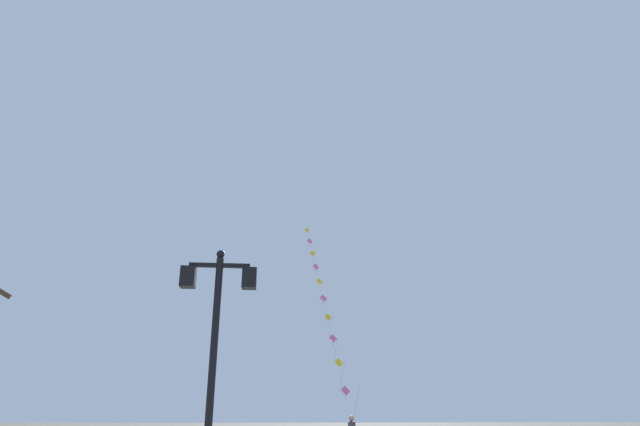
# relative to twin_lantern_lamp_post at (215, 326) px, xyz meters

# --- Properties ---
(twin_lantern_lamp_post) EXTENTS (1.46, 0.28, 4.84)m
(twin_lantern_lamp_post) POSITION_rel_twin_lantern_lamp_post_xyz_m (0.00, 0.00, 0.00)
(twin_lantern_lamp_post) COLOR black
(twin_lantern_lamp_post) RESTS_ON ground_plane
(kite_train) EXTENTS (1.47, 16.31, 15.65)m
(kite_train) POSITION_rel_twin_lantern_lamp_post_xyz_m (4.19, 21.60, 4.96)
(kite_train) COLOR brown
(kite_train) RESTS_ON ground_plane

